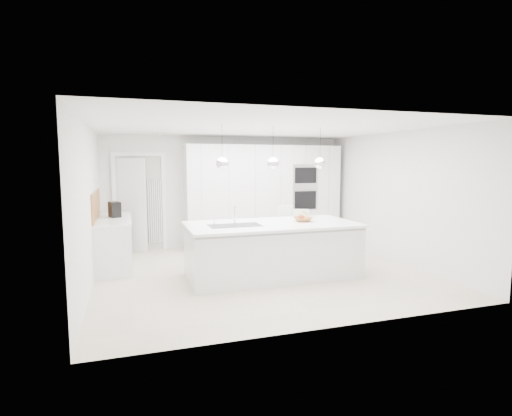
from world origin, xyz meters
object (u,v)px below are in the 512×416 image
object	(u,v)px
fruit_bowl	(303,219)
bar_stool_right	(303,236)
bar_stool_left	(288,234)
espresso_machine	(115,209)
island_base	(273,251)

from	to	relation	value
fruit_bowl	bar_stool_right	xyz separation A→B (m)	(0.35, 0.75, -0.44)
fruit_bowl	bar_stool_left	world-z (taller)	bar_stool_left
espresso_machine	bar_stool_right	xyz separation A→B (m)	(3.46, -0.83, -0.54)
fruit_bowl	bar_stool_left	distance (m)	0.90
bar_stool_right	fruit_bowl	bearing A→B (deg)	-96.72
bar_stool_left	bar_stool_right	xyz separation A→B (m)	(0.30, -0.05, -0.04)
espresso_machine	bar_stool_right	distance (m)	3.60
fruit_bowl	island_base	bearing A→B (deg)	-172.55
island_base	fruit_bowl	bearing A→B (deg)	7.45
fruit_bowl	bar_stool_left	bearing A→B (deg)	86.75
fruit_bowl	bar_stool_right	bearing A→B (deg)	65.04
fruit_bowl	espresso_machine	size ratio (longest dim) A/B	1.11
bar_stool_left	bar_stool_right	bearing A→B (deg)	-22.09
bar_stool_left	fruit_bowl	bearing A→B (deg)	-106.24
fruit_bowl	bar_stool_right	size ratio (longest dim) A/B	0.32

